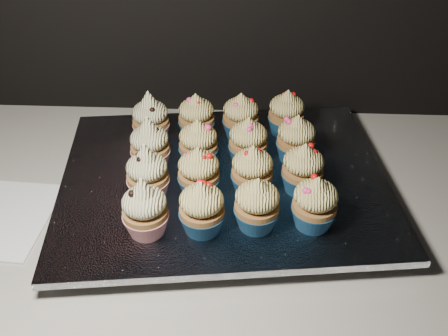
# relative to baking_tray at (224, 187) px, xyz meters

# --- Properties ---
(worktop) EXTENTS (2.44, 0.64, 0.04)m
(worktop) POSITION_rel_baking_tray_xyz_m (-0.20, -0.04, -0.03)
(worktop) COLOR beige
(worktop) RESTS_ON cabinet
(baking_tray) EXTENTS (0.51, 0.41, 0.02)m
(baking_tray) POSITION_rel_baking_tray_xyz_m (0.00, 0.00, 0.00)
(baking_tray) COLOR black
(baking_tray) RESTS_ON worktop
(foil_lining) EXTENTS (0.55, 0.46, 0.01)m
(foil_lining) POSITION_rel_baking_tray_xyz_m (0.00, 0.00, 0.02)
(foil_lining) COLOR silver
(foil_lining) RESTS_ON baking_tray
(cupcake_0) EXTENTS (0.06, 0.06, 0.10)m
(cupcake_0) POSITION_rel_baking_tray_xyz_m (-0.10, -0.13, 0.06)
(cupcake_0) COLOR red
(cupcake_0) RESTS_ON foil_lining
(cupcake_1) EXTENTS (0.06, 0.06, 0.08)m
(cupcake_1) POSITION_rel_baking_tray_xyz_m (-0.02, -0.12, 0.06)
(cupcake_1) COLOR navy
(cupcake_1) RESTS_ON foil_lining
(cupcake_2) EXTENTS (0.06, 0.06, 0.08)m
(cupcake_2) POSITION_rel_baking_tray_xyz_m (0.05, -0.11, 0.06)
(cupcake_2) COLOR navy
(cupcake_2) RESTS_ON foil_lining
(cupcake_3) EXTENTS (0.06, 0.06, 0.08)m
(cupcake_3) POSITION_rel_baking_tray_xyz_m (0.13, -0.10, 0.06)
(cupcake_3) COLOR navy
(cupcake_3) RESTS_ON foil_lining
(cupcake_4) EXTENTS (0.06, 0.06, 0.10)m
(cupcake_4) POSITION_rel_baking_tray_xyz_m (-0.11, -0.05, 0.06)
(cupcake_4) COLOR red
(cupcake_4) RESTS_ON foil_lining
(cupcake_5) EXTENTS (0.06, 0.06, 0.08)m
(cupcake_5) POSITION_rel_baking_tray_xyz_m (-0.04, -0.04, 0.06)
(cupcake_5) COLOR navy
(cupcake_5) RESTS_ON foil_lining
(cupcake_6) EXTENTS (0.06, 0.06, 0.08)m
(cupcake_6) POSITION_rel_baking_tray_xyz_m (0.04, -0.03, 0.06)
(cupcake_6) COLOR navy
(cupcake_6) RESTS_ON foil_lining
(cupcake_7) EXTENTS (0.06, 0.06, 0.08)m
(cupcake_7) POSITION_rel_baking_tray_xyz_m (0.12, -0.03, 0.06)
(cupcake_7) COLOR navy
(cupcake_7) RESTS_ON foil_lining
(cupcake_8) EXTENTS (0.06, 0.06, 0.10)m
(cupcake_8) POSITION_rel_baking_tray_xyz_m (-0.12, 0.02, 0.06)
(cupcake_8) COLOR red
(cupcake_8) RESTS_ON foil_lining
(cupcake_9) EXTENTS (0.06, 0.06, 0.08)m
(cupcake_9) POSITION_rel_baking_tray_xyz_m (-0.04, 0.03, 0.06)
(cupcake_9) COLOR navy
(cupcake_9) RESTS_ON foil_lining
(cupcake_10) EXTENTS (0.06, 0.06, 0.08)m
(cupcake_10) POSITION_rel_baking_tray_xyz_m (0.04, 0.04, 0.06)
(cupcake_10) COLOR navy
(cupcake_10) RESTS_ON foil_lining
(cupcake_11) EXTENTS (0.06, 0.06, 0.08)m
(cupcake_11) POSITION_rel_baking_tray_xyz_m (0.11, 0.05, 0.06)
(cupcake_11) COLOR navy
(cupcake_11) RESTS_ON foil_lining
(cupcake_12) EXTENTS (0.06, 0.06, 0.10)m
(cupcake_12) POSITION_rel_baking_tray_xyz_m (-0.13, 0.10, 0.06)
(cupcake_12) COLOR red
(cupcake_12) RESTS_ON foil_lining
(cupcake_13) EXTENTS (0.06, 0.06, 0.08)m
(cupcake_13) POSITION_rel_baking_tray_xyz_m (-0.05, 0.11, 0.06)
(cupcake_13) COLOR navy
(cupcake_13) RESTS_ON foil_lining
(cupcake_14) EXTENTS (0.06, 0.06, 0.08)m
(cupcake_14) POSITION_rel_baking_tray_xyz_m (0.02, 0.12, 0.06)
(cupcake_14) COLOR navy
(cupcake_14) RESTS_ON foil_lining
(cupcake_15) EXTENTS (0.06, 0.06, 0.08)m
(cupcake_15) POSITION_rel_baking_tray_xyz_m (0.10, 0.13, 0.06)
(cupcake_15) COLOR navy
(cupcake_15) RESTS_ON foil_lining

